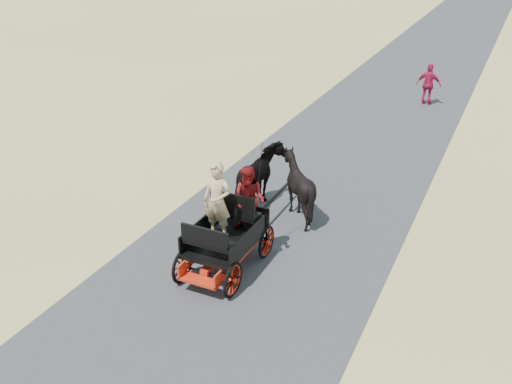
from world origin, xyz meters
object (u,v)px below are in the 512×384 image
at_px(carriage, 226,254).
at_px(horse_left, 260,179).
at_px(horse_right, 298,187).
at_px(pedestrian, 429,84).

height_order(carriage, horse_left, horse_left).
distance_m(horse_left, horse_right, 1.10).
relative_size(horse_left, horse_right, 1.18).
bearing_deg(horse_left, horse_right, -180.00).
distance_m(carriage, horse_right, 3.09).
bearing_deg(pedestrian, horse_left, 82.06).
height_order(carriage, pedestrian, pedestrian).
height_order(horse_left, pedestrian, pedestrian).
xyz_separation_m(horse_right, pedestrian, (1.30, 11.55, 0.01)).
relative_size(carriage, horse_left, 1.20).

